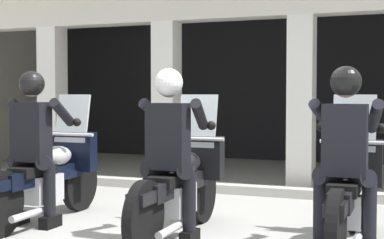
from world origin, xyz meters
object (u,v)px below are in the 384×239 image
police_officer_left (33,135)px  motorcycle_center (181,183)px  motorcycle_left (50,174)px  police_officer_right (345,144)px  motorcycle_right (349,190)px  police_officer_center (170,139)px

police_officer_left → motorcycle_center: bearing=-1.7°
motorcycle_left → motorcycle_center: (1.54, -0.08, 0.00)m
motorcycle_left → motorcycle_center: bearing=-12.2°
police_officer_left → police_officer_right: 3.09m
motorcycle_center → motorcycle_left: bearing=171.6°
motorcycle_right → police_officer_right: police_officer_right is taller
motorcycle_left → police_officer_right: bearing=-13.6°
motorcycle_center → motorcycle_right: same height
police_officer_center → motorcycle_left: bearing=161.3°
motorcycle_center → police_officer_right: size_ratio=1.29×
police_officer_left → police_officer_center: 1.55m
motorcycle_left → police_officer_center: police_officer_center is taller
police_officer_center → motorcycle_center: bearing=84.1°
police_officer_left → police_officer_center: bearing=-12.2°
motorcycle_left → motorcycle_right: (3.09, 0.06, 0.00)m
motorcycle_left → police_officer_center: bearing=-22.5°
police_officer_left → motorcycle_right: 3.14m
police_officer_right → motorcycle_right: bearing=85.9°
motorcycle_right → police_officer_right: size_ratio=1.29×
police_officer_left → police_officer_right: size_ratio=1.00×
motorcycle_left → police_officer_left: (-0.00, -0.28, 0.44)m
motorcycle_left → police_officer_right: size_ratio=1.29×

